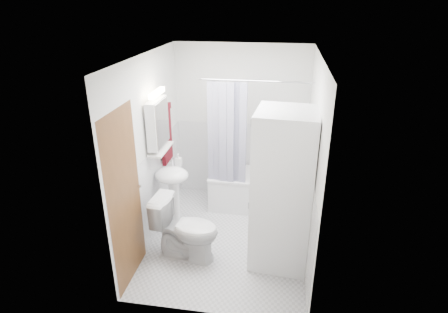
# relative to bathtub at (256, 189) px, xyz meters

# --- Properties ---
(floor) EXTENTS (2.60, 2.60, 0.00)m
(floor) POSITION_rel_bathtub_xyz_m (-0.30, -0.92, -0.29)
(floor) COLOR silver
(floor) RESTS_ON ground
(room_walls) EXTENTS (2.60, 2.60, 2.60)m
(room_walls) POSITION_rel_bathtub_xyz_m (-0.30, -0.92, 1.19)
(room_walls) COLOR white
(room_walls) RESTS_ON ground
(wainscot) EXTENTS (1.98, 2.58, 2.58)m
(wainscot) POSITION_rel_bathtub_xyz_m (-0.30, -0.63, 0.31)
(wainscot) COLOR white
(wainscot) RESTS_ON ground
(door) EXTENTS (0.05, 2.00, 2.00)m
(door) POSITION_rel_bathtub_xyz_m (-1.25, -1.47, 0.71)
(door) COLOR brown
(door) RESTS_ON ground
(bathtub) EXTENTS (1.40, 0.66, 0.54)m
(bathtub) POSITION_rel_bathtub_xyz_m (0.00, 0.00, 0.00)
(bathtub) COLOR white
(bathtub) RESTS_ON ground
(tub_spout) EXTENTS (0.04, 0.12, 0.04)m
(tub_spout) POSITION_rel_bathtub_xyz_m (0.20, 0.33, 0.56)
(tub_spout) COLOR silver
(tub_spout) RESTS_ON room_walls
(curtain_rod) EXTENTS (1.58, 0.02, 0.02)m
(curtain_rod) POSITION_rel_bathtub_xyz_m (0.00, -0.27, 1.71)
(curtain_rod) COLOR silver
(curtain_rod) RESTS_ON room_walls
(shower_curtain) EXTENTS (0.55, 0.02, 1.45)m
(shower_curtain) POSITION_rel_bathtub_xyz_m (-0.42, -0.27, 0.96)
(shower_curtain) COLOR #141344
(shower_curtain) RESTS_ON curtain_rod
(sink) EXTENTS (0.44, 0.37, 1.04)m
(sink) POSITION_rel_bathtub_xyz_m (-1.05, -0.84, 0.41)
(sink) COLOR white
(sink) RESTS_ON ground
(medicine_cabinet) EXTENTS (0.13, 0.50, 0.71)m
(medicine_cabinet) POSITION_rel_bathtub_xyz_m (-1.20, -0.82, 1.27)
(medicine_cabinet) COLOR white
(medicine_cabinet) RESTS_ON room_walls
(shelf) EXTENTS (0.18, 0.54, 0.02)m
(shelf) POSITION_rel_bathtub_xyz_m (-1.19, -0.82, 0.91)
(shelf) COLOR silver
(shelf) RESTS_ON room_walls
(shower_caddy) EXTENTS (0.22, 0.06, 0.02)m
(shower_caddy) POSITION_rel_bathtub_xyz_m (0.25, 0.32, 0.86)
(shower_caddy) COLOR silver
(shower_caddy) RESTS_ON room_walls
(towel) EXTENTS (0.07, 0.34, 0.83)m
(towel) POSITION_rel_bathtub_xyz_m (-1.24, -0.42, 0.98)
(towel) COLOR #5F0B11
(towel) RESTS_ON room_walls
(washer_dryer) EXTENTS (0.73, 0.72, 1.90)m
(washer_dryer) POSITION_rel_bathtub_xyz_m (0.38, -1.22, 0.66)
(washer_dryer) COLOR white
(washer_dryer) RESTS_ON ground
(toilet) EXTENTS (0.85, 0.53, 0.79)m
(toilet) POSITION_rel_bathtub_xyz_m (-0.75, -1.36, 0.10)
(toilet) COLOR white
(toilet) RESTS_ON ground
(soap_pump) EXTENTS (0.08, 0.17, 0.08)m
(soap_pump) POSITION_rel_bathtub_xyz_m (-1.01, -0.67, 0.65)
(soap_pump) COLOR gray
(soap_pump) RESTS_ON sink
(shelf_bottle) EXTENTS (0.07, 0.18, 0.07)m
(shelf_bottle) POSITION_rel_bathtub_xyz_m (-1.19, -0.97, 0.95)
(shelf_bottle) COLOR gray
(shelf_bottle) RESTS_ON shelf
(shelf_cup) EXTENTS (0.10, 0.09, 0.10)m
(shelf_cup) POSITION_rel_bathtub_xyz_m (-1.19, -0.70, 0.97)
(shelf_cup) COLOR gray
(shelf_cup) RESTS_ON shelf
(shampoo_a) EXTENTS (0.13, 0.17, 0.13)m
(shampoo_a) POSITION_rel_bathtub_xyz_m (0.05, 0.32, 0.93)
(shampoo_a) COLOR gray
(shampoo_a) RESTS_ON shower_caddy
(shampoo_b) EXTENTS (0.08, 0.21, 0.08)m
(shampoo_b) POSITION_rel_bathtub_xyz_m (0.17, 0.32, 0.91)
(shampoo_b) COLOR navy
(shampoo_b) RESTS_ON shower_caddy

